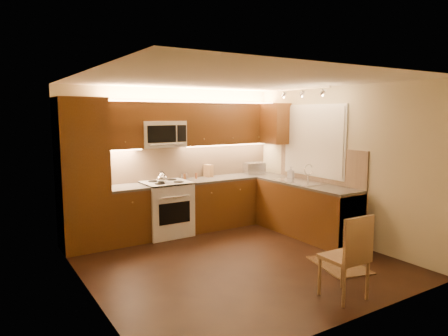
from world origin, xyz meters
TOP-DOWN VIEW (x-y plane):
  - floor at (0.00, 0.00)m, footprint 4.00×4.00m
  - ceiling at (0.00, 0.00)m, footprint 4.00×4.00m
  - wall_back at (0.00, 2.00)m, footprint 4.00×0.01m
  - wall_front at (0.00, -2.00)m, footprint 4.00×0.01m
  - wall_left at (-2.00, 0.00)m, footprint 0.01×4.00m
  - wall_right at (2.00, 0.00)m, footprint 0.01×4.00m
  - pantry at (-1.65, 1.70)m, footprint 0.70×0.60m
  - base_cab_back_left at (-0.99, 1.70)m, footprint 0.62×0.60m
  - counter_back_left at (-0.99, 1.70)m, footprint 0.62×0.60m
  - base_cab_back_right at (1.04, 1.70)m, footprint 1.92×0.60m
  - counter_back_right at (1.04, 1.70)m, footprint 1.92×0.60m
  - base_cab_right at (1.70, 0.40)m, footprint 0.60×2.00m
  - counter_right at (1.70, 0.40)m, footprint 0.60×2.00m
  - dishwasher at (1.70, -0.30)m, footprint 0.58×0.60m
  - backsplash_back at (0.35, 1.99)m, footprint 3.30×0.02m
  - backsplash_right at (1.99, 0.40)m, footprint 0.02×2.00m
  - upper_cab_back_left at (-0.99, 1.82)m, footprint 0.62×0.35m
  - upper_cab_back_right at (1.04, 1.82)m, footprint 1.92×0.35m
  - upper_cab_bridge at (-0.30, 1.82)m, footprint 0.76×0.35m
  - upper_cab_right_corner at (1.82, 1.40)m, footprint 0.35×0.50m
  - stove at (-0.30, 1.68)m, footprint 0.76×0.65m
  - microwave at (-0.30, 1.81)m, footprint 0.76×0.38m
  - window_frame at (1.99, 0.55)m, footprint 0.03×1.44m
  - window_blinds at (1.97, 0.55)m, footprint 0.02×1.36m
  - sink at (1.70, 0.55)m, footprint 0.52×0.86m
  - faucet at (1.88, 0.55)m, footprint 0.20×0.04m
  - track_light_bar at (1.55, 0.40)m, footprint 0.04×1.20m
  - kettle at (-0.42, 1.57)m, footprint 0.23×0.23m
  - toaster_oven at (1.58, 1.73)m, footprint 0.42×0.35m
  - knife_block at (0.65, 1.89)m, footprint 0.14×0.18m
  - spice_jar_a at (0.14, 1.94)m, footprint 0.05×0.05m
  - spice_jar_b at (0.14, 1.85)m, footprint 0.05×0.05m
  - spice_jar_c at (0.21, 1.92)m, footprint 0.06×0.06m
  - spice_jar_d at (0.36, 1.83)m, footprint 0.04×0.04m
  - soap_bottle at (1.82, 0.94)m, footprint 0.12×0.12m
  - rug at (1.10, -0.90)m, footprint 0.75×0.95m
  - dining_chair at (0.39, -1.58)m, footprint 0.44×0.44m

SIDE VIEW (x-z plane):
  - floor at x=0.00m, z-range -0.01..0.01m
  - rug at x=1.10m, z-range 0.00..0.01m
  - base_cab_back_left at x=-0.99m, z-range 0.00..0.86m
  - base_cab_back_right at x=1.04m, z-range 0.00..0.86m
  - base_cab_right at x=1.70m, z-range 0.00..0.86m
  - dishwasher at x=1.70m, z-range 0.01..0.85m
  - stove at x=-0.30m, z-range 0.00..0.92m
  - dining_chair at x=0.39m, z-range 0.00..0.97m
  - counter_back_left at x=-0.99m, z-range 0.86..0.90m
  - counter_back_right at x=1.04m, z-range 0.86..0.90m
  - counter_right at x=1.70m, z-range 0.86..0.90m
  - spice_jar_a at x=0.14m, z-range 0.90..1.00m
  - spice_jar_b at x=0.14m, z-range 0.90..1.00m
  - spice_jar_c at x=0.21m, z-range 0.90..1.00m
  - spice_jar_d at x=0.36m, z-range 0.90..1.00m
  - sink at x=1.70m, z-range 0.90..1.05m
  - soap_bottle at x=1.82m, z-range 0.90..1.11m
  - toaster_oven at x=1.58m, z-range 0.90..1.12m
  - knife_block at x=0.65m, z-range 0.90..1.13m
  - kettle at x=-0.42m, z-range 0.92..1.12m
  - faucet at x=1.88m, z-range 0.90..1.20m
  - pantry at x=-1.65m, z-range 0.00..2.30m
  - backsplash_back at x=0.35m, z-range 0.90..1.50m
  - backsplash_right at x=1.99m, z-range 0.90..1.50m
  - wall_back at x=0.00m, z-range 0.00..2.50m
  - wall_front at x=0.00m, z-range 0.00..2.50m
  - wall_left at x=-2.00m, z-range 0.00..2.50m
  - wall_right at x=2.00m, z-range 0.00..2.50m
  - window_frame at x=1.99m, z-range 0.98..2.22m
  - window_blinds at x=1.97m, z-range 1.02..2.18m
  - microwave at x=-0.30m, z-range 1.50..1.94m
  - upper_cab_back_left at x=-0.99m, z-range 1.50..2.25m
  - upper_cab_back_right at x=1.04m, z-range 1.50..2.25m
  - upper_cab_right_corner at x=1.82m, z-range 1.50..2.25m
  - upper_cab_bridge at x=-0.30m, z-range 1.94..2.25m
  - track_light_bar at x=1.55m, z-range 2.44..2.48m
  - ceiling at x=0.00m, z-range 2.50..2.50m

